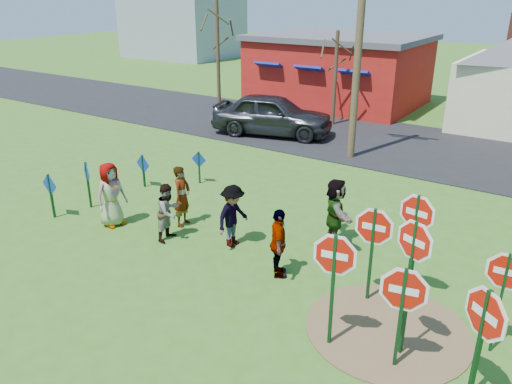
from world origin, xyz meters
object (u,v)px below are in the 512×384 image
(person_a, at_px, (111,195))
(person_b, at_px, (182,196))
(stop_sign_c, at_px, (413,259))
(stop_sign_b, at_px, (416,222))
(suv, at_px, (272,114))
(stop_sign_a, at_px, (334,266))
(stop_sign_d, at_px, (505,279))
(utility_pole, at_px, (360,32))

(person_a, height_order, person_b, person_a)
(person_b, bearing_deg, stop_sign_c, -116.64)
(stop_sign_b, bearing_deg, stop_sign_c, -65.51)
(stop_sign_b, distance_m, suv, 13.50)
(stop_sign_a, relative_size, stop_sign_d, 1.13)
(stop_sign_b, bearing_deg, stop_sign_d, -12.27)
(suv, distance_m, utility_pole, 5.92)
(stop_sign_c, bearing_deg, person_b, -173.35)
(stop_sign_b, height_order, person_b, stop_sign_b)
(stop_sign_b, bearing_deg, suv, 144.02)
(suv, bearing_deg, person_b, -178.29)
(stop_sign_c, xyz_separation_m, utility_pole, (-5.52, 10.29, 2.82))
(stop_sign_c, relative_size, stop_sign_d, 1.30)
(stop_sign_d, height_order, utility_pole, utility_pole)
(stop_sign_a, height_order, stop_sign_d, stop_sign_a)
(stop_sign_a, xyz_separation_m, person_a, (-7.40, 1.28, -0.76))
(suv, bearing_deg, stop_sign_a, -159.23)
(stop_sign_a, height_order, person_b, stop_sign_a)
(stop_sign_d, height_order, person_a, stop_sign_d)
(stop_sign_d, xyz_separation_m, suv, (-11.25, 10.36, -0.57))
(utility_pole, bearing_deg, stop_sign_a, -68.22)
(person_a, relative_size, suv, 0.34)
(stop_sign_c, relative_size, person_a, 1.52)
(stop_sign_d, relative_size, person_a, 1.17)
(stop_sign_a, xyz_separation_m, utility_pole, (-4.30, 10.76, 3.13))
(stop_sign_b, bearing_deg, person_a, -163.79)
(person_a, bearing_deg, stop_sign_d, -82.38)
(suv, height_order, utility_pole, utility_pole)
(stop_sign_d, distance_m, suv, 15.30)
(person_b, height_order, utility_pole, utility_pole)
(stop_sign_c, relative_size, suv, 0.52)
(stop_sign_a, bearing_deg, stop_sign_b, 60.56)
(stop_sign_d, bearing_deg, stop_sign_a, -152.90)
(person_a, height_order, utility_pole, utility_pole)
(suv, xyz_separation_m, utility_pole, (4.37, -1.08, 3.85))
(stop_sign_a, distance_m, stop_sign_d, 2.98)
(person_b, bearing_deg, utility_pole, -21.07)
(stop_sign_b, relative_size, stop_sign_c, 0.92)
(stop_sign_a, xyz_separation_m, stop_sign_b, (0.75, 2.22, 0.17))
(suv, bearing_deg, person_a, 171.42)
(stop_sign_b, bearing_deg, person_b, -171.89)
(stop_sign_c, height_order, stop_sign_d, stop_sign_c)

